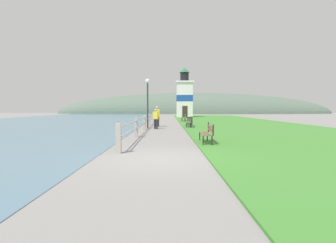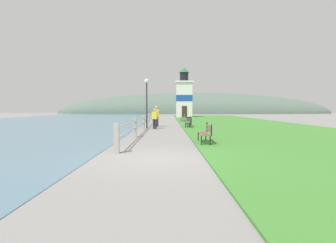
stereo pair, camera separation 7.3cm
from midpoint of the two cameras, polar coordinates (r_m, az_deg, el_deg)
name	(u,v)px [view 1 (the left image)]	position (r m, az deg, el deg)	size (l,w,h in m)	color
ground_plane	(159,159)	(8.53, -2.32, -8.09)	(160.00, 160.00, 0.00)	gray
grass_verge	(237,123)	(28.37, 14.79, -0.38)	(12.00, 57.07, 0.06)	#428433
water_strip	(31,124)	(30.99, -27.67, -0.39)	(24.00, 91.30, 0.01)	slate
seawall_railing	(150,118)	(25.12, -4.10, 0.67)	(0.18, 31.52, 1.09)	#A8A399
park_bench_near	(208,132)	(12.06, 8.46, -2.29)	(0.53, 1.76, 0.94)	brown
park_bench_midway	(190,121)	(21.78, 4.69, 0.06)	(0.57, 1.68, 0.94)	brown
park_bench_far	(184,117)	(31.54, 3.53, 0.96)	(0.50, 1.98, 0.94)	brown
lighthouse	(185,96)	(46.45, 3.60, 5.46)	(3.13, 3.13, 8.69)	white
person_strolling	(157,115)	(23.07, -2.41, 1.31)	(0.45, 0.27, 1.80)	#28282D
person_by_railing	(156,118)	(20.34, -2.73, 0.76)	(0.43, 0.33, 1.58)	#28282D
trash_bin	(190,121)	(23.57, 4.73, 0.00)	(0.54, 0.54, 0.84)	#2D5138
lamp_post	(148,94)	(21.06, -4.51, 5.95)	(0.36, 0.36, 3.96)	#333338
distant_hillside	(195,114)	(76.81, 5.77, 1.72)	(80.00, 16.00, 12.00)	#566B5B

